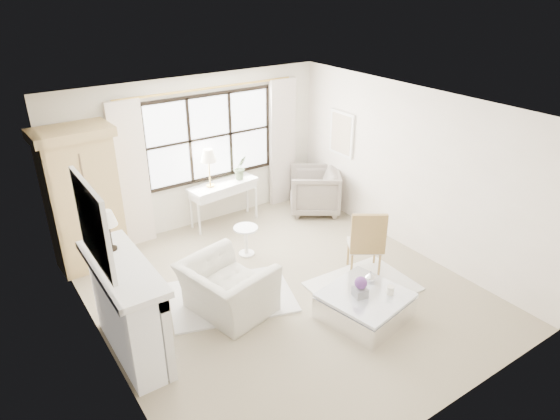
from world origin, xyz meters
The scene contains 32 objects.
floor centered at (0.00, 0.00, 0.00)m, with size 5.50×5.50×0.00m, color tan.
ceiling centered at (0.00, 0.00, 2.70)m, with size 5.50×5.50×0.00m, color white.
wall_back centered at (0.00, 2.75, 1.35)m, with size 5.00×5.00×0.00m, color silver.
wall_front centered at (0.00, -2.75, 1.35)m, with size 5.00×5.00×0.00m, color beige.
wall_left centered at (-2.50, 0.00, 1.35)m, with size 5.50×5.50×0.00m, color silver.
wall_right centered at (2.50, 0.00, 1.35)m, with size 5.50×5.50×0.00m, color white.
window_pane centered at (0.30, 2.73, 1.60)m, with size 2.40×0.02×1.50m, color white.
window_frame centered at (0.30, 2.72, 1.60)m, with size 2.50×0.04×1.50m, color black, non-canonical shape.
curtain_rod centered at (0.30, 2.67, 2.47)m, with size 0.04×0.04×3.30m, color #B99240.
curtain_left centered at (-1.20, 2.65, 1.24)m, with size 0.55×0.10×2.47m, color white.
curtain_right centered at (1.80, 2.65, 1.24)m, with size 0.55×0.10×2.47m, color beige.
fireplace centered at (-2.27, 0.00, 0.65)m, with size 0.58×1.66×1.26m.
mirror_frame centered at (-2.47, 0.00, 1.84)m, with size 0.05×1.15×0.95m, color silver.
mirror_glass centered at (-2.44, 0.00, 1.84)m, with size 0.02×1.00×0.80m, color silver.
art_frame centered at (2.47, 1.70, 1.55)m, with size 0.04×0.62×0.82m, color white.
art_canvas centered at (2.45, 1.70, 1.55)m, with size 0.01×0.52×0.72m, color beige.
mantel_lamp centered at (-2.22, 0.39, 1.65)m, with size 0.22×0.22×0.51m.
armoire centered at (-2.06, 2.39, 1.14)m, with size 1.15×0.75×2.24m.
console_table centered at (0.36, 2.45, 0.40)m, with size 1.35×0.61×0.80m.
console_lamp centered at (0.11, 2.45, 1.36)m, with size 0.28×0.28×0.69m.
orchid_plant centered at (0.73, 2.45, 1.02)m, with size 0.24×0.20×0.45m, color #546946.
side_table centered at (0.10, 1.23, 0.33)m, with size 0.40×0.40×0.51m.
rug_left centered at (-0.71, 0.31, 0.02)m, with size 1.73×1.22×0.03m, color silver.
rug_right centered at (1.04, -0.56, 0.01)m, with size 1.47×1.11×0.03m, color white.
club_armchair centered at (-0.89, 0.07, 0.37)m, with size 1.14×1.00×0.74m, color beige.
wingback_chair centered at (2.06, 1.93, 0.43)m, with size 0.91×0.94×0.85m, color gray.
french_chair centered at (1.33, -0.26, 0.31)m, with size 0.67×0.67×1.08m.
coffee_table centered at (0.56, -1.10, 0.18)m, with size 1.17×1.17×0.38m.
planter_box centered at (0.46, -1.09, 0.44)m, with size 0.17×0.17×0.13m, color slate.
planter_flowers centered at (0.46, -1.09, 0.59)m, with size 0.17×0.17×0.17m, color #562D70.
pillar_candle centered at (0.83, -1.28, 0.44)m, with size 0.10×0.10×0.12m, color beige.
coffee_vase centered at (0.81, -0.92, 0.46)m, with size 0.15×0.15×0.16m, color silver.
Camera 1 is at (-3.47, -4.99, 4.25)m, focal length 32.00 mm.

